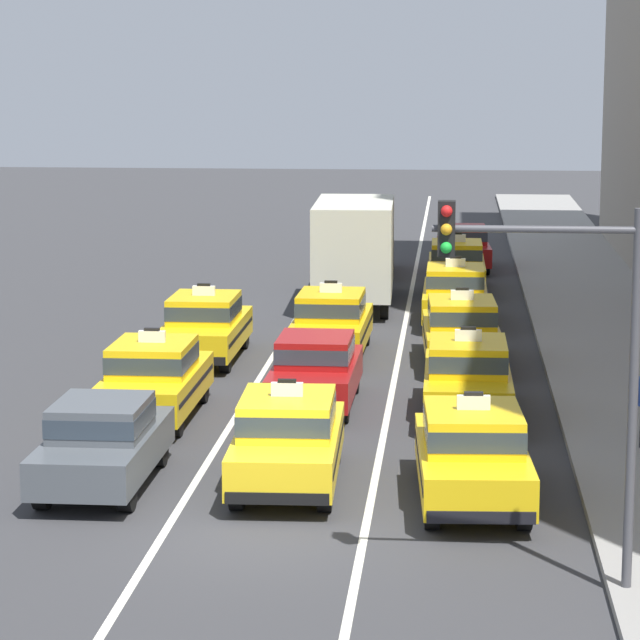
{
  "coord_description": "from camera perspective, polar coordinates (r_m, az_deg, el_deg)",
  "views": [
    {
      "loc": [
        2.95,
        -22.95,
        7.5
      ],
      "look_at": [
        -0.22,
        12.53,
        1.3
      ],
      "focal_mm": 84.68,
      "sensor_mm": 36.0,
      "label": 1
    }
  ],
  "objects": [
    {
      "name": "ground_plane",
      "position": [
        24.32,
        -2.14,
        -8.09
      ],
      "size": [
        160.0,
        160.0,
        0.0
      ],
      "primitive_type": "plane",
      "color": "#353538"
    },
    {
      "name": "lane_stripe_left_center",
      "position": [
        43.83,
        -0.93,
        0.03
      ],
      "size": [
        0.14,
        80.0,
        0.01
      ],
      "primitive_type": "cube",
      "color": "silver",
      "rests_on": "ground"
    },
    {
      "name": "lane_stripe_center_right",
      "position": [
        43.62,
        3.26,
        -0.04
      ],
      "size": [
        0.14,
        80.0,
        0.01
      ],
      "primitive_type": "cube",
      "color": "silver",
      "rests_on": "ground"
    },
    {
      "name": "sidewalk_curb",
      "position": [
        38.9,
        11.28,
        -1.32
      ],
      "size": [
        4.0,
        90.0,
        0.15
      ],
      "primitive_type": "cube",
      "color": "gray",
      "rests_on": "ground"
    },
    {
      "name": "sedan_left_nearest",
      "position": [
        26.93,
        -8.22,
        -4.53
      ],
      "size": [
        1.77,
        4.3,
        1.58
      ],
      "color": "black",
      "rests_on": "ground"
    },
    {
      "name": "taxi_left_second",
      "position": [
        31.85,
        -6.3,
        -2.18
      ],
      "size": [
        1.83,
        4.57,
        1.96
      ],
      "color": "black",
      "rests_on": "ground"
    },
    {
      "name": "taxi_left_third",
      "position": [
        37.93,
        -4.37,
        -0.21
      ],
      "size": [
        1.82,
        4.56,
        1.96
      ],
      "color": "black",
      "rests_on": "ground"
    },
    {
      "name": "taxi_center_nearest",
      "position": [
        26.72,
        -1.23,
        -4.47
      ],
      "size": [
        1.94,
        4.61,
        1.96
      ],
      "color": "black",
      "rests_on": "ground"
    },
    {
      "name": "sedan_center_second",
      "position": [
        32.74,
        -0.18,
        -1.85
      ],
      "size": [
        1.8,
        4.32,
        1.58
      ],
      "color": "black",
      "rests_on": "ground"
    },
    {
      "name": "taxi_center_third",
      "position": [
        38.3,
        0.43,
        -0.08
      ],
      "size": [
        1.89,
        4.59,
        1.96
      ],
      "color": "black",
      "rests_on": "ground"
    },
    {
      "name": "box_truck_center_fourth",
      "position": [
        46.06,
        1.34,
        2.74
      ],
      "size": [
        2.44,
        7.02,
        3.27
      ],
      "color": "black",
      "rests_on": "ground"
    },
    {
      "name": "taxi_center_fifth",
      "position": [
        53.04,
        1.68,
        2.7
      ],
      "size": [
        1.96,
        4.62,
        1.96
      ],
      "color": "black",
      "rests_on": "ground"
    },
    {
      "name": "taxi_right_nearest",
      "position": [
        25.86,
        5.77,
        -5.01
      ],
      "size": [
        2.06,
        4.65,
        1.96
      ],
      "color": "black",
      "rests_on": "ground"
    },
    {
      "name": "taxi_right_second",
      "position": [
        31.94,
        5.6,
        -2.14
      ],
      "size": [
        1.84,
        4.57,
        1.96
      ],
      "color": "black",
      "rests_on": "ground"
    },
    {
      "name": "taxi_right_third",
      "position": [
        37.3,
        5.37,
        -0.39
      ],
      "size": [
        2.01,
        4.63,
        1.96
      ],
      "color": "black",
      "rests_on": "ground"
    },
    {
      "name": "taxi_right_fourth",
      "position": [
        43.15,
        5.13,
        1.01
      ],
      "size": [
        1.82,
        4.56,
        1.96
      ],
      "color": "black",
      "rests_on": "ground"
    },
    {
      "name": "taxi_right_fifth",
      "position": [
        49.02,
        5.18,
        2.07
      ],
      "size": [
        1.85,
        4.57,
        1.96
      ],
      "color": "black",
      "rests_on": "ground"
    },
    {
      "name": "sedan_right_sixth",
      "position": [
        54.36,
        5.45,
        2.8
      ],
      "size": [
        1.97,
        4.38,
        1.58
      ],
      "color": "black",
      "rests_on": "ground"
    },
    {
      "name": "traffic_light_pole",
      "position": [
        20.97,
        9.22,
        -0.35
      ],
      "size": [
        2.87,
        0.33,
        5.58
      ],
      "color": "#47474C",
      "rests_on": "ground"
    }
  ]
}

